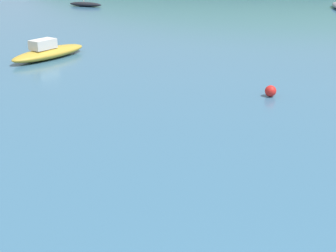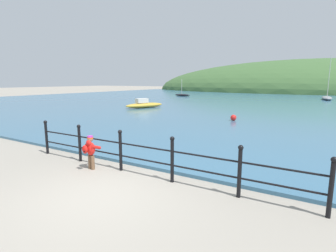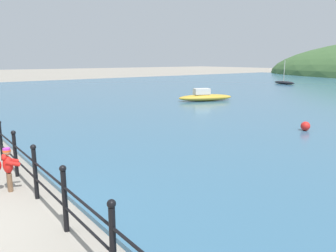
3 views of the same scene
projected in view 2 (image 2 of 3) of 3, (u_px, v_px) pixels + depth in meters
ground_plane at (101, 194)px, 6.03m from camera, size 200.00×200.00×0.00m
water at (287, 101)px, 33.01m from camera, size 80.00×60.00×0.10m
far_hillside at (307, 91)px, 65.96m from camera, size 82.31×45.27×15.67m
iron_railing at (145, 153)px, 7.10m from camera, size 8.76×0.12×1.21m
child_in_coat at (90, 149)px, 7.66m from camera, size 0.41×0.55×1.00m
boat_far_right at (144, 105)px, 24.45m from camera, size 2.51×4.06×0.87m
boat_twin_mast at (182, 95)px, 42.91m from camera, size 3.09×1.39×2.75m
boat_mid_harbor at (327, 98)px, 34.90m from camera, size 1.53×4.93×5.80m
mooring_buoy at (233, 118)px, 16.54m from camera, size 0.37×0.37×0.37m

